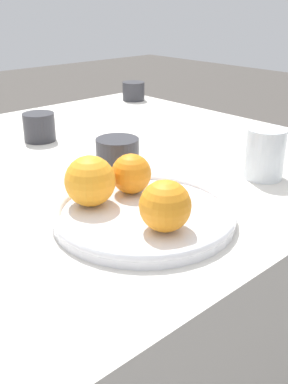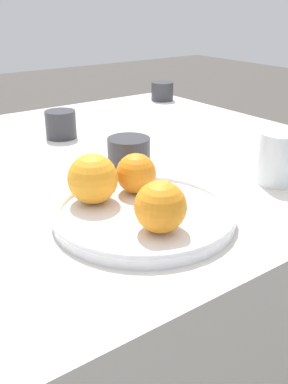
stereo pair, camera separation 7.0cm
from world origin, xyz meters
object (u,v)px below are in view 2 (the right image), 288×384
cup_0 (129,156)px  cup_1 (162,91)px  fruit_platter (144,213)px  water_glass (278,158)px  orange_2 (93,179)px  cup_2 (61,124)px  orange_0 (136,173)px  orange_1 (160,207)px

cup_0 → cup_1: bearing=46.2°
fruit_platter → water_glass: 0.30m
orange_2 → cup_1: (0.63, 0.62, -0.03)m
fruit_platter → orange_2: 0.10m
fruit_platter → orange_2: size_ratio=3.53×
water_glass → cup_2: (-0.20, 0.52, -0.02)m
water_glass → fruit_platter: bearing=176.1°
fruit_platter → orange_0: (0.03, 0.07, 0.04)m
cup_0 → orange_2: bearing=-143.5°
cup_0 → orange_0: bearing=-119.0°
orange_1 → orange_2: orange_2 is taller
cup_2 → cup_0: bearing=-90.9°
water_glass → cup_1: bearing=68.3°
cup_0 → cup_1: (0.49, 0.51, -0.01)m
orange_1 → cup_0: (0.12, 0.25, -0.02)m
fruit_platter → orange_0: size_ratio=4.22×
orange_0 → water_glass: water_glass is taller
orange_0 → orange_2: (-0.08, 0.01, 0.01)m
fruit_platter → orange_0: bearing=64.0°
orange_0 → orange_1: 0.15m
orange_2 → cup_2: orange_2 is taller
cup_2 → water_glass: bearing=-69.0°
orange_2 → water_glass: bearing=-15.7°
orange_2 → cup_1: size_ratio=1.10×
fruit_platter → water_glass: water_glass is taller
fruit_platter → cup_0: cup_0 is taller
fruit_platter → orange_2: (-0.05, 0.08, 0.05)m
cup_0 → cup_1: 0.71m
orange_1 → cup_0: size_ratio=0.90×
orange_0 → water_glass: (0.27, -0.09, -0.00)m
cup_1 → cup_2: bearing=-157.7°
fruit_platter → orange_0: orange_0 is taller
orange_2 → orange_1: bearing=-78.9°
fruit_platter → cup_0: size_ratio=3.44×
water_glass → cup_0: bearing=134.8°
water_glass → cup_0: water_glass is taller
orange_2 → cup_0: orange_2 is taller
orange_0 → cup_2: (0.07, 0.43, -0.02)m
orange_0 → orange_2: orange_2 is taller
orange_0 → orange_2: 0.08m
orange_0 → water_glass: bearing=-18.7°
cup_1 → water_glass: bearing=-111.7°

